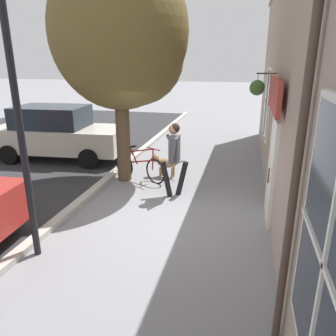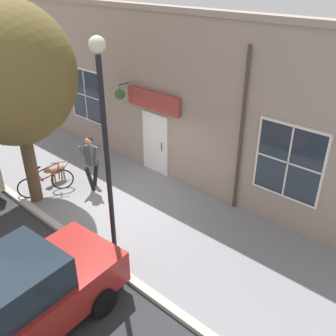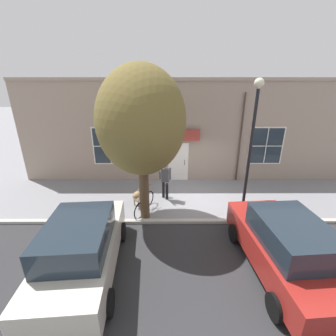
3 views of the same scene
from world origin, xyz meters
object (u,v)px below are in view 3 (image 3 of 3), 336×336
Objects in this scene: dog_on_leash at (136,196)px; street_tree_by_curb at (140,126)px; pedestrian_walking at (165,177)px; parked_car_nearest_curb at (82,247)px; street_lamp at (252,135)px; leaning_bicycle at (144,203)px; parked_car_mid_block at (286,246)px.

dog_on_leash is 0.17× the size of street_tree_by_curb.
pedestrian_walking is 1.84× the size of dog_on_leash.
street_lamp is at bearing 117.25° from parked_car_nearest_curb.
dog_on_leash is at bearing -146.10° from leaning_bicycle.
street_lamp is (-2.71, 5.26, 2.50)m from parked_car_nearest_curb.
street_tree_by_curb reaches higher than pedestrian_walking.
parked_car_nearest_curb is (2.95, -1.36, -2.78)m from street_tree_by_curb.
parked_car_mid_block is (-0.02, 5.54, 0.00)m from parked_car_nearest_curb.
pedestrian_walking is 3.09m from street_tree_by_curb.
parked_car_nearest_curb is at bearing -26.53° from pedestrian_walking.
leaning_bicycle is 0.37× the size of parked_car_nearest_curb.
leaning_bicycle is 0.31× the size of street_lamp.
parked_car_mid_block reaches higher than dog_on_leash.
pedestrian_walking is 4.96m from parked_car_nearest_curb.
street_lamp is (0.25, 3.90, -0.28)m from street_tree_by_curb.
pedestrian_walking is at bearing 150.01° from street_tree_by_curb.
parked_car_nearest_curb reaches higher than leaning_bicycle.
leaning_bicycle is 3.58m from parked_car_nearest_curb.
street_tree_by_curb is (0.94, 0.41, 3.24)m from dog_on_leash.
street_lamp is (-2.69, -0.28, 2.50)m from parked_car_mid_block.
street_tree_by_curb is at bearing -125.09° from parked_car_mid_block.
street_tree_by_curb is 3.30m from leaning_bicycle.
street_lamp is at bearing 74.66° from dog_on_leash.
leaning_bicycle is 5.32m from parked_car_mid_block.
street_tree_by_curb is 4.28m from parked_car_nearest_curb.
street_tree_by_curb is 1.09× the size of street_lamp.
dog_on_leash is at bearing -130.16° from parked_car_mid_block.
street_lamp is (1.73, 3.04, 2.28)m from pedestrian_walking.
street_lamp is at bearing 86.40° from street_tree_by_curb.
parked_car_mid_block is at bearing 36.94° from pedestrian_walking.
parked_car_nearest_curb is (4.44, -2.22, -0.21)m from pedestrian_walking.
street_tree_by_curb is 5.82m from parked_car_mid_block.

